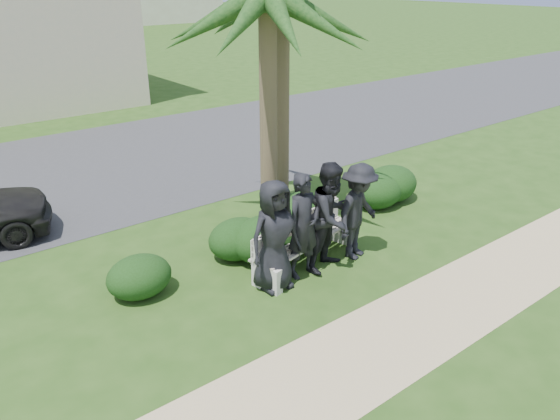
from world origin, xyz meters
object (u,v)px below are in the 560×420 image
(man_a, at_px, (274,236))
(man_d, at_px, (358,212))
(man_c, at_px, (332,217))
(palm_left, at_px, (267,0))
(park_bench, at_px, (307,244))
(man_b, at_px, (304,226))

(man_a, height_order, man_d, man_a)
(man_a, distance_m, man_c, 1.18)
(palm_left, bearing_deg, park_bench, -98.71)
(park_bench, distance_m, palm_left, 4.20)
(man_b, bearing_deg, man_c, -9.58)
(park_bench, relative_size, man_d, 1.40)
(man_b, relative_size, man_d, 1.03)
(palm_left, bearing_deg, man_c, -88.87)
(park_bench, distance_m, man_d, 1.08)
(man_c, bearing_deg, man_a, 162.17)
(man_c, relative_size, palm_left, 0.36)
(man_d, bearing_deg, man_a, 161.20)
(man_a, bearing_deg, man_d, -1.11)
(man_a, bearing_deg, park_bench, 18.70)
(man_b, bearing_deg, palm_left, 72.02)
(man_b, bearing_deg, man_d, -5.80)
(man_c, height_order, man_d, man_c)
(park_bench, xyz_separation_m, palm_left, (0.21, 1.37, 3.97))
(park_bench, height_order, man_c, man_c)
(man_a, distance_m, man_d, 1.81)
(man_a, xyz_separation_m, man_d, (1.81, -0.08, -0.04))
(man_b, xyz_separation_m, palm_left, (0.51, 1.63, 3.43))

